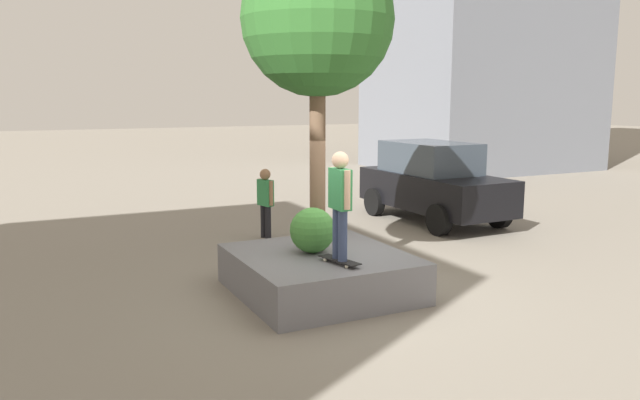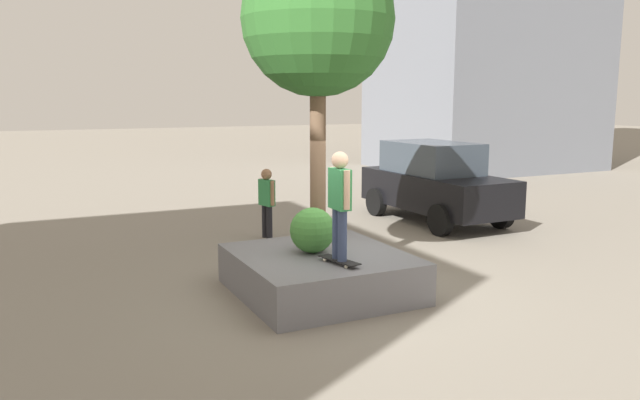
{
  "view_description": "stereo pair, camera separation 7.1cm",
  "coord_description": "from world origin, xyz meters",
  "px_view_note": "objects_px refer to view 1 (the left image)",
  "views": [
    {
      "loc": [
        8.73,
        -4.66,
        3.23
      ],
      "look_at": [
        -0.21,
        -0.3,
        1.58
      ],
      "focal_mm": 34.54,
      "sensor_mm": 36.0,
      "label": 1
    },
    {
      "loc": [
        8.76,
        -4.6,
        3.23
      ],
      "look_at": [
        -0.21,
        -0.3,
        1.58
      ],
      "focal_mm": 34.54,
      "sensor_mm": 36.0,
      "label": 2
    }
  ],
  "objects_px": {
    "skateboarder": "(340,198)",
    "sedan_parked": "(433,181)",
    "planter_ledge": "(320,273)",
    "skateboard": "(340,260)",
    "plaza_tree": "(317,21)",
    "passerby_with_bag": "(265,198)"
  },
  "relations": [
    {
      "from": "planter_ledge",
      "to": "skateboard",
      "type": "height_order",
      "value": "skateboard"
    },
    {
      "from": "skateboarder",
      "to": "sedan_parked",
      "type": "relative_size",
      "value": 0.37
    },
    {
      "from": "passerby_with_bag",
      "to": "skateboarder",
      "type": "bearing_deg",
      "value": -7.83
    },
    {
      "from": "skateboard",
      "to": "sedan_parked",
      "type": "xyz_separation_m",
      "value": [
        -4.94,
        5.39,
        0.32
      ]
    },
    {
      "from": "sedan_parked",
      "to": "passerby_with_bag",
      "type": "distance_m",
      "value": 4.7
    },
    {
      "from": "sedan_parked",
      "to": "passerby_with_bag",
      "type": "xyz_separation_m",
      "value": [
        -0.04,
        -4.7,
        -0.12
      ]
    },
    {
      "from": "plaza_tree",
      "to": "skateboarder",
      "type": "height_order",
      "value": "plaza_tree"
    },
    {
      "from": "planter_ledge",
      "to": "skateboard",
      "type": "xyz_separation_m",
      "value": [
        0.74,
        -0.02,
        0.4
      ]
    },
    {
      "from": "planter_ledge",
      "to": "plaza_tree",
      "type": "height_order",
      "value": "plaza_tree"
    },
    {
      "from": "passerby_with_bag",
      "to": "plaza_tree",
      "type": "bearing_deg",
      "value": -5.61
    },
    {
      "from": "plaza_tree",
      "to": "sedan_parked",
      "type": "distance_m",
      "value": 7.02
    },
    {
      "from": "planter_ledge",
      "to": "skateboarder",
      "type": "distance_m",
      "value": 1.57
    },
    {
      "from": "skateboarder",
      "to": "plaza_tree",
      "type": "bearing_deg",
      "value": 167.11
    },
    {
      "from": "skateboarder",
      "to": "sedan_parked",
      "type": "bearing_deg",
      "value": 132.5
    },
    {
      "from": "plaza_tree",
      "to": "sedan_parked",
      "type": "relative_size",
      "value": 1.15
    },
    {
      "from": "plaza_tree",
      "to": "skateboarder",
      "type": "relative_size",
      "value": 3.08
    },
    {
      "from": "planter_ledge",
      "to": "passerby_with_bag",
      "type": "bearing_deg",
      "value": 171.07
    },
    {
      "from": "skateboarder",
      "to": "skateboard",
      "type": "bearing_deg",
      "value": -135.0
    },
    {
      "from": "skateboard",
      "to": "planter_ledge",
      "type": "bearing_deg",
      "value": 178.58
    },
    {
      "from": "plaza_tree",
      "to": "skateboard",
      "type": "distance_m",
      "value": 4.08
    },
    {
      "from": "plaza_tree",
      "to": "skateboard",
      "type": "height_order",
      "value": "plaza_tree"
    },
    {
      "from": "skateboard",
      "to": "sedan_parked",
      "type": "bearing_deg",
      "value": 132.5
    }
  ]
}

